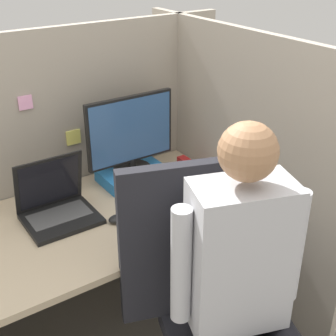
% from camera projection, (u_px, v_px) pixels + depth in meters
% --- Properties ---
extents(cubicle_panel_back, '(1.81, 0.05, 1.48)m').
position_uv_depth(cubicle_panel_back, '(68.00, 176.00, 2.37)').
color(cubicle_panel_back, gray).
rests_on(cubicle_panel_back, ground).
extents(cubicle_panel_right, '(0.04, 1.41, 1.48)m').
position_uv_depth(cubicle_panel_right, '(232.00, 177.00, 2.36)').
color(cubicle_panel_right, gray).
rests_on(cubicle_panel_right, ground).
extents(desk, '(1.31, 0.76, 0.72)m').
position_uv_depth(desk, '(107.00, 248.00, 2.17)').
color(desk, tan).
rests_on(desk, ground).
extents(paper_box, '(0.32, 0.21, 0.06)m').
position_uv_depth(paper_box, '(133.00, 175.00, 2.35)').
color(paper_box, '#236BAD').
rests_on(paper_box, desk).
extents(monitor, '(0.46, 0.19, 0.38)m').
position_uv_depth(monitor, '(131.00, 134.00, 2.25)').
color(monitor, black).
rests_on(monitor, paper_box).
extents(laptop, '(0.31, 0.26, 0.27)m').
position_uv_depth(laptop, '(58.00, 207.00, 2.03)').
color(laptop, black).
rests_on(laptop, desk).
extents(mouse, '(0.07, 0.05, 0.03)m').
position_uv_depth(mouse, '(116.00, 219.00, 2.02)').
color(mouse, black).
rests_on(mouse, desk).
extents(stapler, '(0.04, 0.14, 0.06)m').
position_uv_depth(stapler, '(188.00, 165.00, 2.45)').
color(stapler, '#A31919').
rests_on(stapler, desk).
extents(carrot_toy, '(0.05, 0.16, 0.05)m').
position_uv_depth(carrot_toy, '(179.00, 213.00, 2.04)').
color(carrot_toy, orange).
rests_on(carrot_toy, desk).
extents(office_chair, '(0.59, 0.63, 1.14)m').
position_uv_depth(office_chair, '(207.00, 307.00, 1.78)').
color(office_chair, black).
rests_on(office_chair, ground).
extents(person, '(0.46, 0.49, 1.35)m').
position_uv_depth(person, '(251.00, 282.00, 1.59)').
color(person, black).
rests_on(person, ground).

